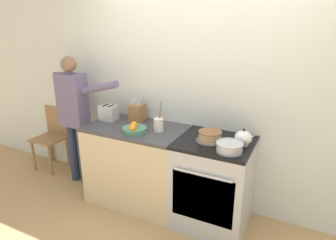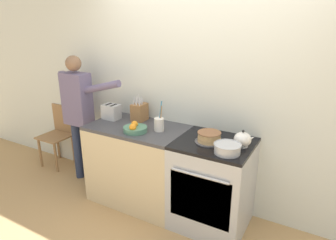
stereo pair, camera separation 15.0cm
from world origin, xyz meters
name	(u,v)px [view 1 (the left image)]	position (x,y,z in m)	size (l,w,h in m)	color
ground_plane	(175,232)	(0.00, 0.00, 0.00)	(16.00, 16.00, 0.00)	tan
wall_back	(203,91)	(0.00, 0.67, 1.30)	(8.00, 0.04, 2.60)	silver
counter_cabinet	(137,164)	(-0.63, 0.32, 0.45)	(1.06, 0.65, 0.91)	beige
stove_range	(213,183)	(0.27, 0.32, 0.45)	(0.72, 0.68, 0.91)	#B7BABF
layer_cake	(210,137)	(0.22, 0.30, 0.96)	(0.27, 0.27, 0.10)	#4C4C51
tea_kettle	(243,138)	(0.52, 0.36, 0.98)	(0.19, 0.16, 0.16)	white
mixing_bowl	(229,147)	(0.45, 0.15, 0.95)	(0.24, 0.24, 0.09)	#B7BABF
knife_block	(137,112)	(-0.71, 0.50, 1.01)	(0.14, 0.18, 0.29)	olive
utensil_crock	(159,124)	(-0.35, 0.33, 0.98)	(0.10, 0.10, 0.32)	silver
fruit_bowl	(134,129)	(-0.55, 0.18, 0.94)	(0.25, 0.25, 0.11)	#4C7F66
toaster	(109,113)	(-1.03, 0.39, 0.99)	(0.21, 0.15, 0.17)	#B7BABF
person_baker	(74,111)	(-1.52, 0.36, 0.96)	(0.92, 0.20, 1.61)	#283351
dining_chair	(53,133)	(-2.14, 0.54, 0.49)	(0.40, 0.40, 0.85)	#997047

